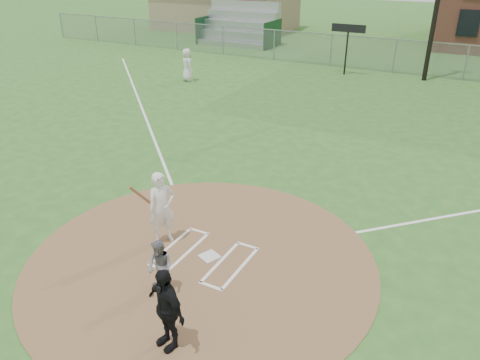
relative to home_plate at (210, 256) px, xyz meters
The scene contains 13 objects.
ground 0.23m from the home_plate, 122.27° to the right, with size 140.00×140.00×0.00m, color #2E6322.
dirt_circle 0.23m from the home_plate, 122.27° to the right, with size 8.40×8.40×0.02m, color olive.
home_plate is the anchor object (origin of this frame).
foul_line_third 12.68m from the home_plate, 135.99° to the left, with size 0.10×24.00×0.01m, color white.
catcher 1.69m from the home_plate, 99.99° to the right, with size 0.61×0.47×1.25m, color slate.
umpire 3.00m from the home_plate, 74.22° to the right, with size 1.01×0.42×1.73m, color black.
ondeck_player 17.54m from the home_plate, 125.43° to the left, with size 0.89×0.58×1.82m, color silver.
batters_boxes 0.13m from the home_plate, 161.38° to the right, with size 2.08×1.88×0.01m.
batter_at_plate 1.69m from the home_plate, behind, with size 0.79×1.11×1.91m.
outfield_fence 21.83m from the home_plate, 90.32° to the left, with size 56.08×0.08×2.03m.
bleachers 29.17m from the home_plate, 116.77° to the left, with size 6.08×3.20×3.20m.
clubhouse 37.55m from the home_plate, 118.91° to the left, with size 12.20×8.71×6.23m.
scoreboard_sign 20.32m from the home_plate, 97.46° to the left, with size 2.00×0.10×2.93m.
Camera 1 is at (5.19, -7.77, 6.72)m, focal length 35.00 mm.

